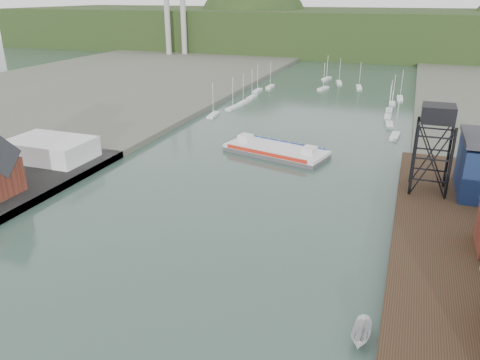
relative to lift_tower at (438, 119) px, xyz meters
The scene contains 8 objects.
east_pier 19.03m from the lift_tower, 81.25° to the right, with size 14.00×70.00×2.45m.
white_shed 80.28m from the lift_tower, behind, with size 18.00×12.00×4.50m, color silver.
lift_tower is the anchor object (origin of this frame).
marina_sailboats 89.04m from the lift_tower, 113.46° to the left, with size 57.71×92.65×0.90m.
smokestacks 224.80m from the lift_tower, 128.94° to the left, with size 11.20×8.20×60.00m.
distant_hills 246.51m from the lift_tower, 99.10° to the left, with size 500.00×120.00×80.00m.
chain_ferry 40.22m from the lift_tower, 153.96° to the left, with size 26.09×15.48×3.52m.
motorboat 46.03m from the lift_tower, 99.03° to the right, with size 2.01×5.34×2.06m, color silver.
Camera 1 is at (29.72, -28.98, 36.21)m, focal length 35.00 mm.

